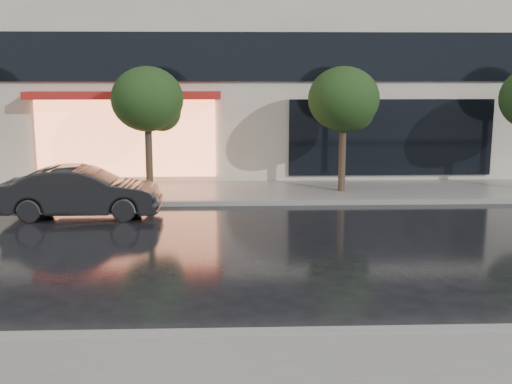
{
  "coord_description": "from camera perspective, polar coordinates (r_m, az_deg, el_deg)",
  "views": [
    {
      "loc": [
        -0.44,
        -9.74,
        3.85
      ],
      "look_at": [
        0.05,
        3.15,
        1.4
      ],
      "focal_mm": 45.0,
      "sensor_mm": 36.0,
      "label": 1
    }
  ],
  "objects": [
    {
      "name": "ground",
      "position": [
        10.49,
        0.41,
        -10.79
      ],
      "size": [
        120.0,
        120.0,
        0.0
      ],
      "primitive_type": "plane",
      "color": "black",
      "rests_on": "ground"
    },
    {
      "name": "sidewalk_far",
      "position": [
        20.35,
        -0.89,
        0.01
      ],
      "size": [
        60.0,
        3.5,
        0.12
      ],
      "primitive_type": "cube",
      "color": "slate",
      "rests_on": "ground"
    },
    {
      "name": "curb_near",
      "position": [
        9.54,
        0.69,
        -12.6
      ],
      "size": [
        60.0,
        0.25,
        0.14
      ],
      "primitive_type": "cube",
      "color": "gray",
      "rests_on": "ground"
    },
    {
      "name": "curb_far",
      "position": [
        18.64,
        -0.77,
        -0.96
      ],
      "size": [
        60.0,
        0.25,
        0.14
      ],
      "primitive_type": "cube",
      "color": "gray",
      "rests_on": "ground"
    },
    {
      "name": "tree_mid_west",
      "position": [
        19.95,
        -9.45,
        7.93
      ],
      "size": [
        2.2,
        2.2,
        3.99
      ],
      "color": "#33261C",
      "rests_on": "ground"
    },
    {
      "name": "tree_mid_east",
      "position": [
        20.1,
        7.94,
        8.0
      ],
      "size": [
        2.2,
        2.2,
        3.99
      ],
      "color": "#33261C",
      "rests_on": "ground"
    },
    {
      "name": "parked_car",
      "position": [
        17.61,
        -15.17,
        -0.01
      ],
      "size": [
        4.13,
        1.47,
        1.36
      ],
      "primitive_type": "imported",
      "rotation": [
        0.0,
        0.0,
        1.58
      ],
      "color": "black",
      "rests_on": "ground"
    }
  ]
}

